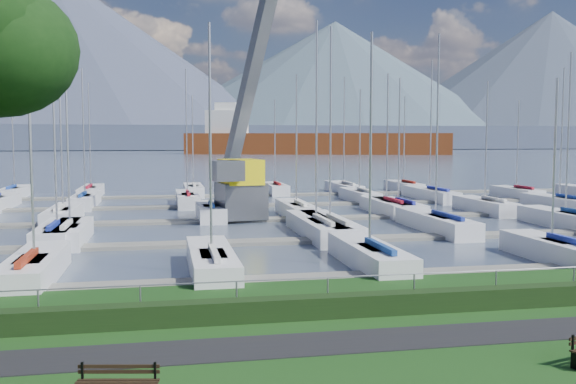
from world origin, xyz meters
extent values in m
cube|color=black|center=(0.00, -3.00, 0.01)|extent=(160.00, 2.00, 0.04)
cube|color=#465367|center=(0.00, 260.00, -0.40)|extent=(800.00, 540.00, 0.20)
cube|color=black|center=(0.00, -0.40, 0.35)|extent=(80.00, 0.70, 0.70)
cylinder|color=gray|center=(0.00, 0.00, 1.20)|extent=(80.00, 0.04, 0.04)
cube|color=#454E65|center=(0.00, 330.00, 6.00)|extent=(900.00, 80.00, 12.00)
cone|color=#3E445A|center=(-80.00, 400.00, 57.50)|extent=(340.00, 340.00, 115.00)
cone|color=#445564|center=(110.00, 410.00, 42.50)|extent=(300.00, 300.00, 85.00)
cone|color=#3B4557|center=(280.00, 420.00, 50.00)|extent=(320.00, 320.00, 100.00)
cube|color=#65645E|center=(0.00, 6.00, -0.22)|extent=(90.00, 1.60, 0.25)
cube|color=slate|center=(0.00, 16.00, -0.22)|extent=(90.00, 1.60, 0.25)
cube|color=gray|center=(0.00, 26.00, -0.22)|extent=(90.00, 1.60, 0.25)
cube|color=slate|center=(0.00, 36.00, -0.22)|extent=(90.00, 1.60, 0.25)
cube|color=slate|center=(0.00, 46.00, -0.22)|extent=(90.00, 1.60, 0.25)
cube|color=black|center=(-8.05, -5.72, 0.65)|extent=(0.06, 0.06, 0.40)
cube|color=black|center=(-6.48, -6.02, 0.65)|extent=(0.06, 0.06, 0.40)
cube|color=black|center=(-7.30, -6.05, 0.45)|extent=(1.79, 0.43, 0.04)
cube|color=black|center=(-7.27, -5.90, 0.45)|extent=(1.79, 0.43, 0.04)
cube|color=black|center=(-7.26, -5.85, 0.62)|extent=(1.78, 0.37, 0.08)
cube|color=black|center=(-7.26, -5.85, 0.74)|extent=(1.78, 0.37, 0.08)
cube|color=black|center=(3.76, -6.03, 0.65)|extent=(0.06, 0.06, 0.40)
cube|color=#53555B|center=(-0.73, 26.37, 1.20)|extent=(3.71, 3.71, 2.60)
cube|color=yellow|center=(-0.73, 26.37, 3.30)|extent=(3.15, 3.80, 1.80)
cube|color=#5C5F63|center=(1.07, 30.87, 12.30)|extent=(4.79, 10.88, 19.89)
cube|color=#53555A|center=(-1.93, 24.37, 3.50)|extent=(2.35, 2.51, 1.40)
cube|color=brown|center=(50.36, 214.77, 2.50)|extent=(98.54, 45.63, 10.00)
cube|color=silver|center=(17.70, 224.71, 10.00)|extent=(17.47, 17.47, 12.00)
cube|color=silver|center=(17.70, 224.71, 17.00)|extent=(9.98, 9.98, 4.00)
camera|label=1|loc=(-6.21, -20.04, 5.76)|focal=40.00mm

